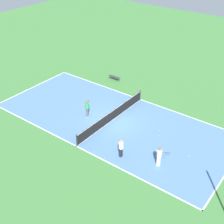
{
  "coord_description": "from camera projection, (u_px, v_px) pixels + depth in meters",
  "views": [
    {
      "loc": [
        18.87,
        14.27,
        15.75
      ],
      "look_at": [
        0.0,
        0.0,
        0.9
      ],
      "focal_mm": 50.0,
      "sensor_mm": 36.0,
      "label": 1
    }
  ],
  "objects": [
    {
      "name": "ground_plane",
      "position": [
        112.0,
        120.0,
        28.41
      ],
      "size": [
        80.0,
        80.0,
        0.0
      ],
      "primitive_type": "plane",
      "color": "#3D7538"
    },
    {
      "name": "court_surface",
      "position": [
        112.0,
        120.0,
        28.41
      ],
      "size": [
        9.65,
        21.66,
        0.02
      ],
      "color": "#4C729E",
      "rests_on": "ground_plane"
    },
    {
      "name": "tennis_net",
      "position": [
        112.0,
        115.0,
        28.12
      ],
      "size": [
        9.45,
        0.1,
        1.06
      ],
      "color": "black",
      "rests_on": "court_surface"
    },
    {
      "name": "bench",
      "position": [
        114.0,
        77.0,
        35.18
      ],
      "size": [
        0.36,
        1.44,
        0.45
      ],
      "rotation": [
        0.0,
        0.0,
        1.57
      ],
      "color": "#333338",
      "rests_on": "ground_plane"
    },
    {
      "name": "player_far_white",
      "position": [
        159.0,
        155.0,
        22.74
      ],
      "size": [
        0.59,
        0.99,
        1.68
      ],
      "rotation": [
        0.0,
        0.0,
        1.87
      ],
      "color": "white",
      "rests_on": "court_surface"
    },
    {
      "name": "player_far_green",
      "position": [
        87.0,
        107.0,
        28.57
      ],
      "size": [
        0.96,
        0.79,
        1.61
      ],
      "rotation": [
        0.0,
        0.0,
        3.73
      ],
      "color": "#4C4C51",
      "rests_on": "court_surface"
    },
    {
      "name": "player_near_white",
      "position": [
        121.0,
        147.0,
        23.65
      ],
      "size": [
        0.42,
        0.42,
        1.58
      ],
      "rotation": [
        0.0,
        0.0,
        3.32
      ],
      "color": "black",
      "rests_on": "court_surface"
    },
    {
      "name": "tennis_ball_right_alley",
      "position": [
        160.0,
        136.0,
        26.3
      ],
      "size": [
        0.07,
        0.07,
        0.07
      ],
      "primitive_type": "sphere",
      "color": "#CCE033",
      "rests_on": "court_surface"
    },
    {
      "name": "tennis_ball_midcourt",
      "position": [
        189.0,
        156.0,
        24.07
      ],
      "size": [
        0.07,
        0.07,
        0.07
      ],
      "primitive_type": "sphere",
      "color": "#CCE033",
      "rests_on": "court_surface"
    },
    {
      "name": "tennis_ball_near_net",
      "position": [
        159.0,
        130.0,
        27.03
      ],
      "size": [
        0.07,
        0.07,
        0.07
      ],
      "primitive_type": "sphere",
      "color": "#CCE033",
      "rests_on": "court_surface"
    }
  ]
}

